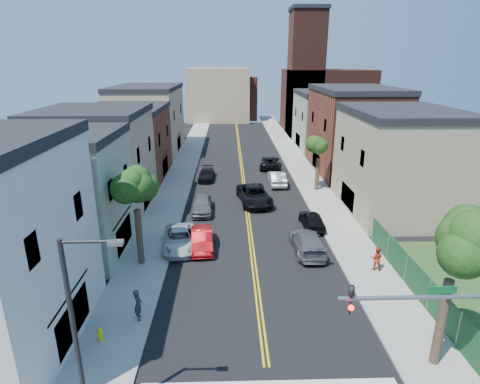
{
  "coord_description": "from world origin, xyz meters",
  "views": [
    {
      "loc": [
        -1.67,
        -10.65,
        13.64
      ],
      "look_at": [
        -0.69,
        23.84,
        2.0
      ],
      "focal_mm": 29.27,
      "sensor_mm": 36.0,
      "label": 1
    }
  ],
  "objects": [
    {
      "name": "red_sedan",
      "position": [
        -3.8,
        16.39,
        0.74
      ],
      "size": [
        1.92,
        4.58,
        1.47
      ],
      "primitive_type": "imported",
      "rotation": [
        0.0,
        0.0,
        0.08
      ],
      "color": "#A90B10",
      "rests_on": "ground"
    },
    {
      "name": "fire_hydrant",
      "position": [
        -8.29,
        5.98,
        0.52
      ],
      "size": [
        0.34,
        0.34,
        0.72
      ],
      "color": "yellow",
      "rests_on": "sidewalk_left"
    },
    {
      "name": "tree_right_corner",
      "position": [
        7.93,
        4.01,
        7.31
      ],
      "size": [
        5.8,
        5.8,
        10.35
      ],
      "color": "#3D301E",
      "rests_on": "sidewalk_right"
    },
    {
      "name": "church",
      "position": [
        16.33,
        67.07,
        7.24
      ],
      "size": [
        16.2,
        14.2,
        22.6
      ],
      "color": "#4C2319",
      "rests_on": "ground"
    },
    {
      "name": "bldg_left_tan_near",
      "position": [
        -14.0,
        25.0,
        4.5
      ],
      "size": [
        9.0,
        10.0,
        9.0
      ],
      "primitive_type": "cube",
      "color": "#998466",
      "rests_on": "ground"
    },
    {
      "name": "traffic_signal",
      "position": [
        5.87,
        -0.5,
        4.79
      ],
      "size": [
        5.5,
        0.31,
        7.2
      ],
      "color": "slate",
      "rests_on": "sidewalk_right"
    },
    {
      "name": "black_suv_lane",
      "position": [
        0.81,
        26.21,
        0.86
      ],
      "size": [
        3.69,
        6.53,
        1.72
      ],
      "primitive_type": "imported",
      "rotation": [
        0.0,
        0.0,
        0.14
      ],
      "color": "black",
      "rests_on": "ground"
    },
    {
      "name": "pedestrian_left",
      "position": [
        -6.7,
        7.66,
        1.05
      ],
      "size": [
        0.58,
        0.74,
        1.81
      ],
      "primitive_type": "imported",
      "rotation": [
        0.0,
        0.0,
        1.81
      ],
      "color": "#27272F",
      "rests_on": "sidewalk_left"
    },
    {
      "name": "street_lamp",
      "position": [
        -7.01,
        1.0,
        4.72
      ],
      "size": [
        2.14,
        0.25,
        8.0
      ],
      "color": "black",
      "rests_on": "sidewalk_left"
    },
    {
      "name": "black_car_right",
      "position": [
        5.37,
        20.07,
        0.72
      ],
      "size": [
        1.78,
        4.26,
        1.44
      ],
      "primitive_type": "imported",
      "rotation": [
        0.0,
        0.0,
        3.16
      ],
      "color": "black",
      "rests_on": "ground"
    },
    {
      "name": "backdrop_left",
      "position": [
        -4.0,
        82.0,
        6.0
      ],
      "size": [
        14.0,
        8.0,
        12.0
      ],
      "primitive_type": "cube",
      "color": "#998466",
      "rests_on": "ground"
    },
    {
      "name": "sidewalk_left",
      "position": [
        -7.9,
        40.0,
        0.07
      ],
      "size": [
        3.2,
        100.0,
        0.15
      ],
      "primitive_type": "cube",
      "color": "gray",
      "rests_on": "ground"
    },
    {
      "name": "fence_right",
      "position": [
        9.5,
        9.5,
        1.1
      ],
      "size": [
        0.04,
        15.0,
        1.9
      ],
      "primitive_type": "cube",
      "color": "#143F1E",
      "rests_on": "sidewalk_right"
    },
    {
      "name": "white_pickup",
      "position": [
        -5.5,
        16.54,
        0.73
      ],
      "size": [
        2.92,
        5.44,
        1.45
      ],
      "primitive_type": "imported",
      "rotation": [
        0.0,
        0.0,
        0.1
      ],
      "color": "silver",
      "rests_on": "ground"
    },
    {
      "name": "bldg_right_tan",
      "position": [
        14.0,
        24.0,
        4.5
      ],
      "size": [
        9.0,
        12.0,
        9.0
      ],
      "primitive_type": "cube",
      "color": "#998466",
      "rests_on": "ground"
    },
    {
      "name": "pedestrian_right",
      "position": [
        8.2,
        12.58,
        0.97
      ],
      "size": [
        0.98,
        0.88,
        1.65
      ],
      "primitive_type": "imported",
      "rotation": [
        0.0,
        0.0,
        2.75
      ],
      "color": "#A32F19",
      "rests_on": "sidewalk_right"
    },
    {
      "name": "tree_left_mid",
      "position": [
        -7.88,
        14.01,
        6.58
      ],
      "size": [
        5.2,
        5.2,
        9.29
      ],
      "color": "#3D301E",
      "rests_on": "sidewalk_left"
    },
    {
      "name": "silver_car_right",
      "position": [
        3.8,
        32.31,
        0.8
      ],
      "size": [
        1.76,
        4.9,
        1.61
      ],
      "primitive_type": "imported",
      "rotation": [
        0.0,
        0.0,
        3.15
      ],
      "color": "#B1B5B9",
      "rests_on": "ground"
    },
    {
      "name": "bldg_right_palegrn",
      "position": [
        14.0,
        52.0,
        4.25
      ],
      "size": [
        9.0,
        12.0,
        8.5
      ],
      "primitive_type": "cube",
      "color": "gray",
      "rests_on": "ground"
    },
    {
      "name": "grey_car_right",
      "position": [
        4.11,
        15.65,
        0.77
      ],
      "size": [
        2.24,
        5.35,
        1.54
      ],
      "primitive_type": "imported",
      "rotation": [
        0.0,
        0.0,
        3.16
      ],
      "color": "#56595E",
      "rests_on": "ground"
    },
    {
      "name": "black_car_left",
      "position": [
        -4.41,
        34.54,
        0.64
      ],
      "size": [
        1.96,
        4.49,
        1.29
      ],
      "primitive_type": "imported",
      "rotation": [
        0.0,
        0.0,
        -0.04
      ],
      "color": "black",
      "rests_on": "ground"
    },
    {
      "name": "grey_car_left",
      "position": [
        -4.26,
        23.84,
        0.8
      ],
      "size": [
        2.05,
        4.78,
        1.61
      ],
      "primitive_type": "imported",
      "rotation": [
        0.0,
        0.0,
        0.03
      ],
      "color": "#53575A",
      "rests_on": "ground"
    },
    {
      "name": "sidewalk_right",
      "position": [
        7.9,
        40.0,
        0.07
      ],
      "size": [
        3.2,
        100.0,
        0.15
      ],
      "primitive_type": "cube",
      "color": "gray",
      "rests_on": "ground"
    },
    {
      "name": "curb_right",
      "position": [
        6.15,
        40.0,
        0.07
      ],
      "size": [
        0.3,
        100.0,
        0.15
      ],
      "primitive_type": "cube",
      "color": "gray",
      "rests_on": "ground"
    },
    {
      "name": "dark_car_right_far",
      "position": [
        3.8,
        39.8,
        0.76
      ],
      "size": [
        3.26,
        5.77,
        1.52
      ],
      "primitive_type": "imported",
      "rotation": [
        0.0,
        0.0,
        3.0
      ],
      "color": "black",
      "rests_on": "ground"
    },
    {
      "name": "bldg_left_tan_far",
      "position": [
        -14.0,
        50.0,
        4.75
      ],
      "size": [
        9.0,
        16.0,
        9.5
      ],
      "primitive_type": "cube",
      "color": "#998466",
      "rests_on": "ground"
    },
    {
      "name": "bldg_left_palegrn",
      "position": [
        -14.0,
        16.0,
        4.25
      ],
      "size": [
        9.0,
        8.0,
        8.5
      ],
      "primitive_type": "cube",
      "color": "gray",
      "rests_on": "ground"
    },
    {
      "name": "bldg_left_brick",
      "position": [
        -14.0,
        36.0,
        4.0
      ],
      "size": [
        9.0,
        12.0,
        8.0
      ],
      "primitive_type": "cube",
      "color": "brown",
      "rests_on": "ground"
    },
    {
      "name": "bldg_right_brick",
      "position": [
        14.0,
        38.0,
        5.0
      ],
      "size": [
        9.0,
        14.0,
        10.0
      ],
      "primitive_type": "cube",
      "color": "brown",
      "rests_on": "ground"
    },
    {
      "name": "tree_right_far",
      "position": [
        7.92,
        30.01,
        5.76
      ],
      "size": [
        4.4,
        4.4,
        8.03
      ],
      "color": "#3D301E",
      "rests_on": "sidewalk_right"
    },
    {
      "name": "backdrop_center",
      "position": [
        0.0,
        86.0,
        5.0
      ],
      "size": [
        10.0,
        8.0,
        10.0
      ],
      "primitive_type": "cube",
      "color": "brown",
      "rests_on": "ground"
    },
    {
      "name": "curb_left",
      "position": [
        -6.15,
        40.0,
        0.07
      ],
      "size": [
        0.3,
        100.0,
        0.15
      ],
      "primitive_type": "cube",
      "color": "gray",
      "rests_on": "ground"
    }
  ]
}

